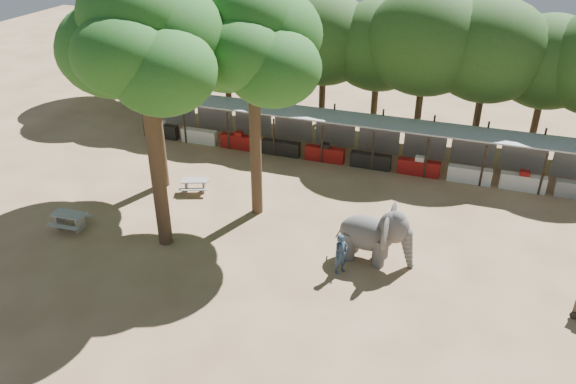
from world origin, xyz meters
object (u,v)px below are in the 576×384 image
(yard_tree_left, at_px, (146,35))
(handler, at_px, (341,254))
(elephant, at_px, (376,234))
(picnic_table_far, at_px, (195,184))
(yard_tree_back, at_px, (251,43))
(yard_tree_center, at_px, (141,43))
(picnic_table_near, at_px, (70,219))

(yard_tree_left, height_order, handler, yard_tree_left)
(elephant, distance_m, picnic_table_far, 10.92)
(handler, bearing_deg, yard_tree_back, 92.55)
(yard_tree_center, distance_m, picnic_table_near, 9.94)
(picnic_table_far, bearing_deg, yard_tree_back, -30.57)
(yard_tree_back, bearing_deg, handler, -34.97)
(elephant, bearing_deg, yard_tree_left, 168.17)
(elephant, height_order, picnic_table_far, elephant)
(elephant, height_order, handler, elephant)
(yard_tree_back, relative_size, picnic_table_far, 6.41)
(handler, bearing_deg, picnic_table_far, 101.72)
(yard_tree_center, relative_size, picnic_table_near, 6.99)
(handler, bearing_deg, elephant, -2.82)
(picnic_table_near, bearing_deg, picnic_table_far, 50.28)
(yard_tree_center, distance_m, yard_tree_back, 5.04)
(yard_tree_back, xyz_separation_m, picnic_table_far, (-3.85, 0.69, -8.08))
(yard_tree_left, bearing_deg, yard_tree_center, -59.04)
(picnic_table_far, bearing_deg, yard_tree_left, 151.55)
(yard_tree_center, relative_size, picnic_table_far, 6.80)
(yard_tree_center, distance_m, elephant, 12.53)
(picnic_table_near, xyz_separation_m, picnic_table_far, (3.96, 5.35, -0.07))
(yard_tree_back, bearing_deg, yard_tree_center, -126.86)
(handler, bearing_deg, yard_tree_left, 104.78)
(yard_tree_center, height_order, handler, yard_tree_center)
(yard_tree_back, distance_m, elephant, 10.07)
(picnic_table_near, relative_size, picnic_table_far, 0.97)
(yard_tree_left, distance_m, yard_tree_center, 5.92)
(handler, height_order, picnic_table_near, handler)
(picnic_table_far, bearing_deg, elephant, -36.68)
(yard_tree_left, distance_m, picnic_table_far, 8.04)
(yard_tree_left, xyz_separation_m, picnic_table_near, (-1.81, -5.66, -7.66))
(picnic_table_far, bearing_deg, yard_tree_center, -100.07)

